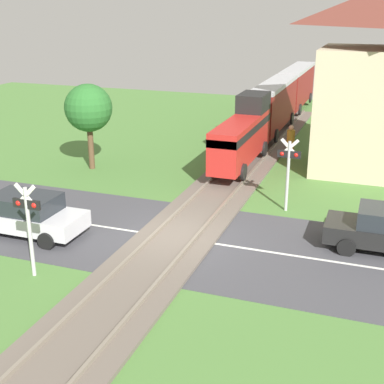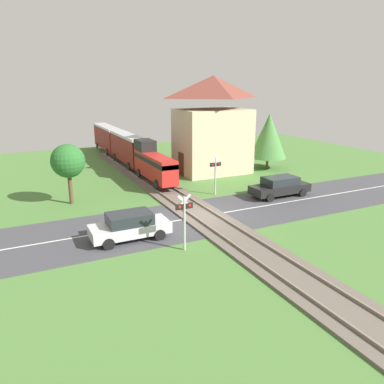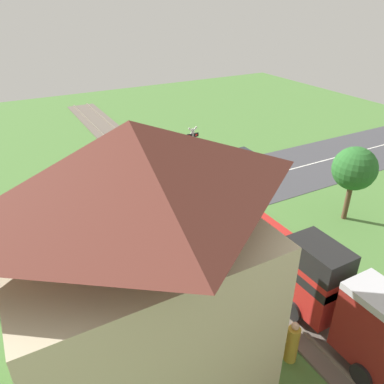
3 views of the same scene
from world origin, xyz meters
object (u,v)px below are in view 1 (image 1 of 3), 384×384
(pedestrian_by_station, at_px, (290,142))
(train, at_px, (277,103))
(car_near_crossing, at_px, (26,214))
(crossing_signal_west_approach, at_px, (28,218))
(crossing_signal_east_approach, at_px, (288,165))

(pedestrian_by_station, bearing_deg, train, 109.26)
(train, height_order, car_near_crossing, train)
(car_near_crossing, bearing_deg, pedestrian_by_station, 62.27)
(pedestrian_by_station, bearing_deg, crossing_signal_west_approach, -107.34)
(crossing_signal_east_approach, distance_m, pedestrian_by_station, 8.05)
(train, xyz_separation_m, crossing_signal_east_approach, (3.08, -13.13, -0.01))
(train, distance_m, pedestrian_by_station, 5.68)
(train, bearing_deg, car_near_crossing, -105.48)
(car_near_crossing, height_order, pedestrian_by_station, pedestrian_by_station)
(car_near_crossing, distance_m, crossing_signal_west_approach, 3.42)
(car_near_crossing, height_order, crossing_signal_east_approach, crossing_signal_east_approach)
(car_near_crossing, distance_m, pedestrian_by_station, 14.97)
(train, xyz_separation_m, pedestrian_by_station, (1.84, -5.26, -1.11))
(train, relative_size, crossing_signal_east_approach, 8.02)
(train, distance_m, car_near_crossing, 19.25)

